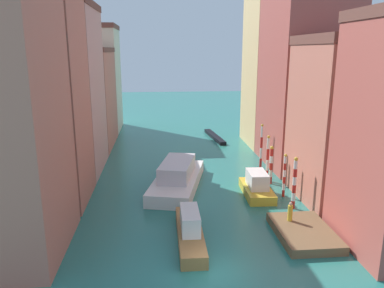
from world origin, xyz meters
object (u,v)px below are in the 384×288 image
vaporetto_white (177,177)px  motorboat_0 (257,186)px  mooring_pole_4 (261,146)px  motorboat_1 (190,230)px  mooring_pole_1 (284,175)px  mooring_pole_0 (294,183)px  mooring_pole_2 (271,164)px  gondola_black (215,137)px  person_on_dock (290,212)px  mooring_pole_3 (268,158)px  waterfront_dock (304,232)px

vaporetto_white → motorboat_0: vaporetto_white is taller
motorboat_0 → mooring_pole_4: bearing=72.3°
motorboat_1 → mooring_pole_1: bearing=38.6°
mooring_pole_0 → mooring_pole_2: (-0.12, 6.16, -0.32)m
mooring_pole_1 → gondola_black: bearing=96.7°
person_on_dock → mooring_pole_2: 9.83m
mooring_pole_0 → mooring_pole_1: bearing=88.6°
mooring_pole_3 → mooring_pole_4: bearing=83.7°
waterfront_dock → gondola_black: 31.32m
mooring_pole_4 → motorboat_1: 18.33m
mooring_pole_1 → motorboat_0: bearing=165.5°
person_on_dock → mooring_pole_3: 10.68m
mooring_pole_0 → motorboat_0: 4.27m
mooring_pole_4 → mooring_pole_2: bearing=-93.7°
mooring_pole_1 → vaporetto_white: (-9.55, 3.23, -1.04)m
mooring_pole_2 → gondola_black: (-2.59, 20.23, -1.75)m
mooring_pole_3 → mooring_pole_4: size_ratio=0.93×
person_on_dock → mooring_pole_1: (1.62, 6.24, 0.75)m
person_on_dock → vaporetto_white: size_ratio=0.13×
mooring_pole_4 → vaporetto_white: bearing=-152.3°
person_on_dock → mooring_pole_1: 6.49m
mooring_pole_2 → motorboat_1: bearing=-129.9°
mooring_pole_3 → motorboat_0: mooring_pole_3 is taller
motorboat_0 → motorboat_1: 10.53m
mooring_pole_0 → mooring_pole_2: mooring_pole_0 is taller
mooring_pole_1 → gondola_black: 23.93m
person_on_dock → vaporetto_white: (-7.93, 9.47, -0.28)m
mooring_pole_2 → mooring_pole_3: bearing=99.0°
mooring_pole_1 → mooring_pole_4: bearing=89.1°
mooring_pole_0 → motorboat_1: size_ratio=0.59×
motorboat_0 → waterfront_dock: bearing=-80.9°
mooring_pole_0 → mooring_pole_4: (0.19, 11.00, 0.30)m
mooring_pole_1 → mooring_pole_2: bearing=93.1°
waterfront_dock → motorboat_1: bearing=178.5°
vaporetto_white → gondola_black: bearing=71.7°
person_on_dock → motorboat_0: size_ratio=0.27×
person_on_dock → mooring_pole_2: (1.44, 9.70, 0.69)m
person_on_dock → waterfront_dock: bearing=-65.7°
waterfront_dock → motorboat_1: motorboat_1 is taller
person_on_dock → mooring_pole_3: bearing=82.9°
mooring_pole_0 → person_on_dock: bearing=-113.7°
mooring_pole_0 → mooring_pole_4: bearing=89.0°
gondola_black → motorboat_0: size_ratio=1.69×
waterfront_dock → gondola_black: size_ratio=0.62×
person_on_dock → gondola_black: (-1.15, 29.93, -1.06)m
mooring_pole_0 → mooring_pole_1: (0.06, 2.69, -0.25)m
person_on_dock → vaporetto_white: bearing=129.9°
mooring_pole_2 → mooring_pole_4: 4.89m
mooring_pole_1 → person_on_dock: bearing=-104.6°
person_on_dock → mooring_pole_3: size_ratio=0.31×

